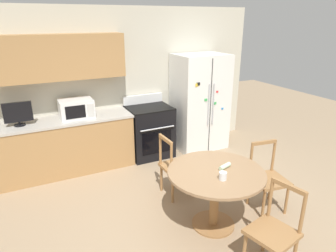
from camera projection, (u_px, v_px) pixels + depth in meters
name	position (u px, v px, depth m)	size (l,w,h in m)	color
ground_plane	(198.00, 233.00, 3.54)	(14.00, 14.00, 0.00)	#9E8466
back_wall	(106.00, 77.00, 5.11)	(5.20, 0.44, 2.60)	beige
kitchen_counter	(65.00, 146.00, 4.85)	(2.18, 0.64, 0.90)	#AD7F4C
refrigerator	(200.00, 102.00, 5.69)	(0.95, 0.75, 1.79)	white
oven_range	(150.00, 131.00, 5.44)	(0.76, 0.68, 1.08)	black
microwave	(76.00, 108.00, 4.77)	(0.52, 0.40, 0.29)	white
countertop_tv	(18.00, 113.00, 4.37)	(0.39, 0.16, 0.35)	black
dining_table	(216.00, 183.00, 3.49)	(1.13, 1.13, 0.74)	#997551
dining_chair_far	(176.00, 167.00, 4.20)	(0.43, 0.43, 0.90)	#9E7042
dining_chair_near	(274.00, 232.00, 2.92)	(0.50, 0.50, 0.90)	#9E7042
dining_chair_right	(268.00, 179.00, 3.89)	(0.48, 0.48, 0.90)	#9E7042
candle_glass	(223.00, 176.00, 3.25)	(0.08, 0.08, 0.09)	silver
folded_napkin	(225.00, 166.00, 3.50)	(0.18, 0.10, 0.05)	beige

